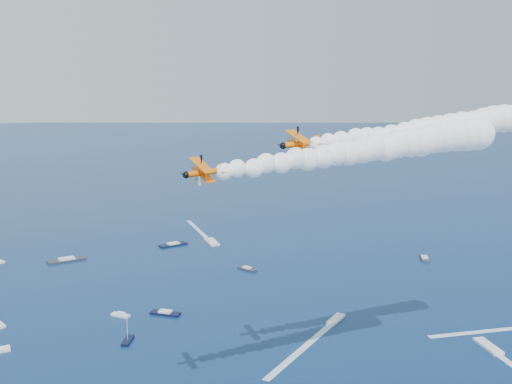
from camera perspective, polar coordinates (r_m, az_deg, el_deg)
name	(u,v)px	position (r m, az deg, el deg)	size (l,w,h in m)	color
biplane_lead	(301,144)	(109.55, 4.23, 4.56)	(7.77, 8.72, 5.25)	orange
biplane_trail	(205,172)	(95.22, -4.85, 1.86)	(6.97, 7.82, 4.71)	#FF6605
smoke_trail_lead	(438,128)	(123.48, 16.82, 5.84)	(58.22, 10.81, 10.80)	white
smoke_trail_trail	(362,150)	(107.69, 9.93, 3.92)	(58.40, 6.54, 10.80)	white
spectator_boats	(119,296)	(205.01, -12.76, -9.51)	(218.78, 168.60, 0.70)	black
boat_wakes	(350,307)	(193.58, 8.82, -10.69)	(89.61, 214.76, 0.04)	white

